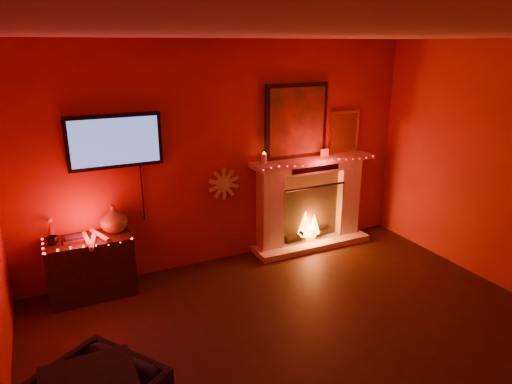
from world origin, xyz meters
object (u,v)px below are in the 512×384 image
fireplace (310,194)px  tv (115,141)px  sunburst_clock (224,184)px  console_table (93,262)px

fireplace → tv: 2.61m
tv → sunburst_clock: 1.41m
fireplace → sunburst_clock: bearing=175.6°
sunburst_clock → console_table: (-1.63, -0.21, -0.61)m
fireplace → sunburst_clock: (-1.19, 0.09, 0.28)m
fireplace → sunburst_clock: fireplace is taller
tv → sunburst_clock: (1.25, 0.03, -0.65)m
tv → console_table: (-0.38, -0.19, -1.26)m
fireplace → tv: bearing=178.5°
console_table → tv: bearing=26.0°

